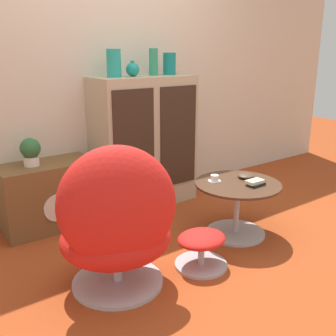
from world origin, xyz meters
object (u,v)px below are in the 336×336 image
vase_inner_left (133,69)px  vase_inner_right (153,62)px  egg_chair (117,224)px  ottoman (201,245)px  vase_rightmost (169,64)px  teacup (214,179)px  book_stack (255,183)px  vase_leftmost (114,63)px  sideboard (144,142)px  coffee_table (237,202)px  bowl (246,176)px  tv_console (48,195)px  potted_plant (31,151)px

vase_inner_left → vase_inner_right: 0.23m
egg_chair → ottoman: size_ratio=2.63×
vase_rightmost → teacup: 1.22m
vase_rightmost → book_stack: bearing=-91.0°
ottoman → teacup: teacup is taller
ottoman → vase_inner_left: size_ratio=2.71×
vase_inner_left → vase_inner_right: bearing=0.0°
ottoman → vase_leftmost: vase_leftmost is taller
sideboard → vase_inner_right: size_ratio=5.06×
vase_inner_left → ottoman: bearing=-100.9°
sideboard → coffee_table: sideboard is taller
teacup → sideboard: bearing=95.8°
coffee_table → bowl: 0.23m
tv_console → teacup: bearing=-40.9°
vase_rightmost → bowl: (0.06, -0.95, -0.84)m
vase_leftmost → vase_rightmost: 0.57m
sideboard → book_stack: sideboard is taller
ottoman → vase_leftmost: 1.66m
tv_console → ottoman: (0.59, -1.22, -0.11)m
vase_rightmost → teacup: vase_rightmost is taller
sideboard → potted_plant: sideboard is taller
vase_leftmost → bowl: bearing=-56.5°
sideboard → tv_console: size_ratio=1.60×
ottoman → teacup: size_ratio=3.52×
vase_rightmost → vase_inner_left: bearing=180.0°
vase_leftmost → bowl: size_ratio=1.76×
egg_chair → tv_console: bearing=90.8°
tv_console → vase_inner_left: (0.83, -0.01, 0.98)m
tv_console → vase_inner_right: size_ratio=3.16×
vase_leftmost → potted_plant: (-0.75, 0.02, -0.64)m
vase_leftmost → vase_inner_right: size_ratio=0.98×
potted_plant → vase_inner_right: bearing=-0.8°
vase_rightmost → book_stack: vase_rightmost is taller
coffee_table → vase_inner_left: bearing=107.2°
vase_rightmost → book_stack: 1.40m
vase_leftmost → book_stack: size_ratio=1.55×
book_stack → potted_plant: bearing=139.0°
coffee_table → vase_inner_left: size_ratio=5.03×
sideboard → coffee_table: (0.21, -1.00, -0.32)m
teacup → coffee_table: bearing=-48.9°
sideboard → potted_plant: (-1.03, 0.02, 0.07)m
book_stack → tv_console: bearing=136.7°
vase_leftmost → vase_inner_left: 0.19m
vase_inner_left → vase_rightmost: 0.40m
coffee_table → vase_inner_right: bearing=95.3°
vase_inner_right → vase_rightmost: 0.18m
bowl → potted_plant: bearing=145.0°
sideboard → ottoman: (-0.33, -1.20, -0.44)m
ottoman → book_stack: size_ratio=2.41×
vase_inner_right → vase_inner_left: bearing=180.0°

